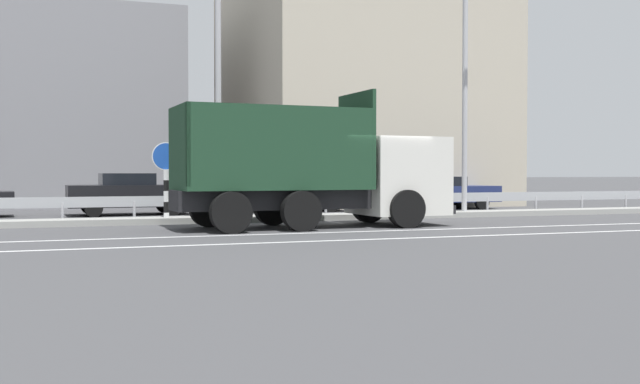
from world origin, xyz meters
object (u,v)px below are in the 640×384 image
object	(u,v)px
street_lamp_1	(219,56)
parked_car_4	(437,192)
median_road_sign	(166,179)
parked_car_2	(130,193)
parked_car_3	(290,195)
dump_truck	(344,179)
street_lamp_2	(468,47)

from	to	relation	value
street_lamp_1	parked_car_4	bearing A→B (deg)	25.71
median_road_sign	parked_car_2	size ratio (longest dim) A/B	0.55
parked_car_3	dump_truck	bearing A→B (deg)	178.10
street_lamp_1	street_lamp_2	bearing A→B (deg)	-0.52
street_lamp_1	parked_car_3	distance (m)	7.77
median_road_sign	street_lamp_1	distance (m)	4.02
street_lamp_1	dump_truck	bearing A→B (deg)	-44.29
median_road_sign	parked_car_2	xyz separation A→B (m)	(-0.58, 4.83, -0.54)
parked_car_2	parked_car_3	bearing A→B (deg)	90.58
median_road_sign	street_lamp_2	xyz separation A→B (m)	(10.08, -0.13, 4.44)
parked_car_3	parked_car_4	size ratio (longest dim) A/B	0.94
street_lamp_1	parked_car_2	world-z (taller)	street_lamp_1
median_road_sign	parked_car_4	size ratio (longest dim) A/B	0.49
dump_truck	parked_car_4	distance (m)	10.49
dump_truck	median_road_sign	world-z (taller)	dump_truck
street_lamp_2	parked_car_2	bearing A→B (deg)	155.05
parked_car_4	dump_truck	bearing A→B (deg)	-44.43
parked_car_2	parked_car_4	xyz separation A→B (m)	(12.20, -0.05, -0.06)
dump_truck	parked_car_3	size ratio (longest dim) A/B	1.66
street_lamp_1	parked_car_3	size ratio (longest dim) A/B	1.91
parked_car_2	parked_car_4	world-z (taller)	parked_car_2
parked_car_3	parked_car_4	distance (m)	6.19
median_road_sign	parked_car_3	distance (m)	7.48
median_road_sign	parked_car_4	world-z (taller)	median_road_sign
street_lamp_1	parked_car_4	world-z (taller)	street_lamp_1
parked_car_2	parked_car_3	size ratio (longest dim) A/B	0.93
street_lamp_1	parked_car_2	bearing A→B (deg)	113.93
parked_car_4	parked_car_2	bearing A→B (deg)	-91.81
dump_truck	parked_car_4	xyz separation A→B (m)	(7.12, 7.68, -0.62)
median_road_sign	street_lamp_2	bearing A→B (deg)	-0.72
street_lamp_2	parked_car_2	distance (m)	12.77
street_lamp_2	parked_car_2	xyz separation A→B (m)	(-10.66, 4.96, -4.99)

